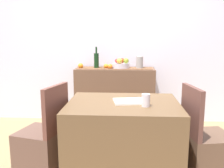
{
  "coord_description": "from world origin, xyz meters",
  "views": [
    {
      "loc": [
        0.28,
        -2.79,
        1.33
      ],
      "look_at": [
        0.09,
        0.35,
        0.74
      ],
      "focal_mm": 40.56,
      "sensor_mm": 36.0,
      "label": 1
    }
  ],
  "objects": [
    {
      "name": "orange_loose_mid",
      "position": [
        0.03,
        0.85,
        0.91
      ],
      "size": [
        0.07,
        0.07,
        0.07
      ],
      "primitive_type": "sphere",
      "color": "orange",
      "rests_on": "sideboard_console"
    },
    {
      "name": "orange_loose_near_bowl",
      "position": [
        -0.03,
        0.89,
        0.91
      ],
      "size": [
        0.07,
        0.07,
        0.07
      ],
      "primitive_type": "sphere",
      "color": "orange",
      "rests_on": "sideboard_console"
    },
    {
      "name": "sideboard_console",
      "position": [
        0.1,
        0.92,
        0.44
      ],
      "size": [
        1.16,
        0.42,
        0.87
      ],
      "primitive_type": "cube",
      "color": "brown",
      "rests_on": "ground"
    },
    {
      "name": "orange_loose_far",
      "position": [
        -0.41,
        0.88,
        0.91
      ],
      "size": [
        0.08,
        0.08,
        0.08
      ],
      "primitive_type": "sphere",
      "color": "orange",
      "rests_on": "sideboard_console"
    },
    {
      "name": "apple_front",
      "position": [
        0.2,
        0.98,
        0.98
      ],
      "size": [
        0.07,
        0.07,
        0.07
      ],
      "primitive_type": "sphere",
      "color": "#B63B20",
      "rests_on": "fruit_bowl"
    },
    {
      "name": "ground_plane",
      "position": [
        0.0,
        0.0,
        -0.01
      ],
      "size": [
        6.4,
        6.4,
        0.02
      ],
      "primitive_type": "cube",
      "color": "#987F54",
      "rests_on": "ground"
    },
    {
      "name": "room_wall_rear",
      "position": [
        0.0,
        1.18,
        1.35
      ],
      "size": [
        6.4,
        0.06,
        2.7
      ],
      "primitive_type": "cube",
      "color": "silver",
      "rests_on": "ground"
    },
    {
      "name": "table_runner",
      "position": [
        0.1,
        0.92,
        0.88
      ],
      "size": [
        1.09,
        0.32,
        0.01
      ],
      "primitive_type": "cube",
      "color": "brown",
      "rests_on": "sideboard_console"
    },
    {
      "name": "coffee_cup",
      "position": [
        0.44,
        -0.67,
        0.79
      ],
      "size": [
        0.07,
        0.07,
        0.11
      ],
      "primitive_type": "cylinder",
      "color": "silver",
      "rests_on": "dining_table"
    },
    {
      "name": "chair_near_window",
      "position": [
        -0.53,
        -0.55,
        0.27
      ],
      "size": [
        0.49,
        0.49,
        0.9
      ],
      "color": "brown",
      "rests_on": "ground"
    },
    {
      "name": "open_book",
      "position": [
        0.3,
        -0.54,
        0.75
      ],
      "size": [
        0.31,
        0.26,
        0.02
      ],
      "primitive_type": "cube",
      "rotation": [
        0.0,
        0.0,
        0.18
      ],
      "color": "white",
      "rests_on": "dining_table"
    },
    {
      "name": "wine_bottle",
      "position": [
        -0.18,
        0.92,
        0.99
      ],
      "size": [
        0.07,
        0.07,
        0.31
      ],
      "color": "black",
      "rests_on": "sideboard_console"
    },
    {
      "name": "apple_left",
      "position": [
        0.13,
        0.94,
        0.98
      ],
      "size": [
        0.06,
        0.06,
        0.06
      ],
      "primitive_type": "sphere",
      "color": "red",
      "rests_on": "fruit_bowl"
    },
    {
      "name": "ceramic_vase",
      "position": [
        0.46,
        0.92,
        0.96
      ],
      "size": [
        0.1,
        0.1,
        0.18
      ],
      "primitive_type": "cylinder",
      "color": "#989591",
      "rests_on": "sideboard_console"
    },
    {
      "name": "fruit_bowl",
      "position": [
        0.18,
        0.92,
        0.91
      ],
      "size": [
        0.26,
        0.26,
        0.07
      ],
      "primitive_type": "cylinder",
      "color": "silver",
      "rests_on": "table_runner"
    },
    {
      "name": "chair_by_corner",
      "position": [
        1.02,
        -0.55,
        0.27
      ],
      "size": [
        0.46,
        0.46,
        0.9
      ],
      "color": "brown",
      "rests_on": "ground"
    },
    {
      "name": "dining_table",
      "position": [
        0.25,
        -0.55,
        0.37
      ],
      "size": [
        1.02,
        0.8,
        0.74
      ],
      "primitive_type": "cube",
      "color": "brown",
      "rests_on": "ground"
    },
    {
      "name": "apple_center",
      "position": [
        0.26,
        0.9,
        0.99
      ],
      "size": [
        0.08,
        0.08,
        0.08
      ],
      "primitive_type": "sphere",
      "color": "olive",
      "rests_on": "fruit_bowl"
    },
    {
      "name": "apple_upper",
      "position": [
        0.17,
        0.85,
        0.99
      ],
      "size": [
        0.08,
        0.08,
        0.08
      ],
      "primitive_type": "sphere",
      "color": "gold",
      "rests_on": "fruit_bowl"
    }
  ]
}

